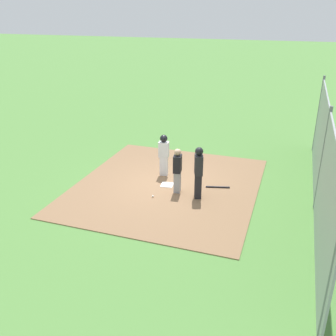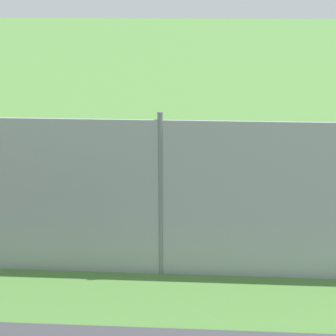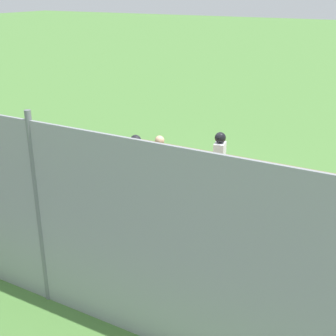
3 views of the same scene
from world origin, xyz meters
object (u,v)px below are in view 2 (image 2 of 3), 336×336
catcher (158,155)px  baseball_bat (183,200)px  home_plate (172,175)px  baseball (137,172)px  runner (200,143)px  umpire (149,161)px

catcher → baseball_bat: size_ratio=1.87×
home_plate → catcher: 1.04m
baseball_bat → baseball: 2.42m
baseball_bat → runner: bearing=-26.6°
home_plate → runner: bearing=26.8°
home_plate → baseball: size_ratio=5.95×
runner → baseball_bat: 2.43m
umpire → baseball: size_ratio=24.39×
runner → baseball_bat: bearing=67.9°
runner → baseball: bearing=-2.1°
baseball_bat → catcher: bearing=15.8°
catcher → umpire: size_ratio=0.88×
umpire → runner: bearing=-58.6°
umpire → runner: (1.41, 1.72, -0.04)m
umpire → baseball_bat: 1.42m
runner → baseball: 2.12m
runner → baseball: runner is taller
home_plate → baseball: (-1.07, 0.14, 0.03)m
catcher → baseball: (-0.68, 0.65, -0.79)m
home_plate → baseball: 1.08m
catcher → baseball: 1.23m
baseball → umpire: bearing=-71.1°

